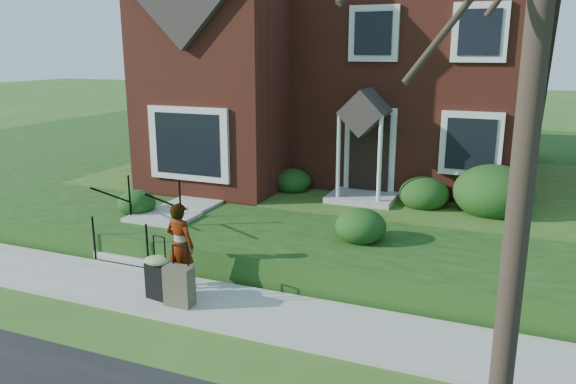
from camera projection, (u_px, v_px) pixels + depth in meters
The scene contains 10 objects.
ground at pixel (209, 305), 9.55m from camera, with size 120.00×120.00×0.00m, color #2D5119.
sidewalk at pixel (209, 303), 9.54m from camera, with size 60.00×1.60×0.08m, color #9E9B93.
terrace at pixel (493, 177), 17.76m from camera, with size 44.00×20.00×0.60m, color #173B10.
walkway at pixel (222, 190), 14.80m from camera, with size 1.20×6.00×0.06m, color #9E9B93.
main_house at pixel (358, 14), 16.94m from camera, with size 10.40×10.20×9.40m.
front_steps at pixel (150, 230), 12.01m from camera, with size 1.40×2.02×1.50m.
foundation_shrubs at pixel (381, 186), 13.19m from camera, with size 10.14×4.39×1.26m.
woman at pixel (180, 245), 9.94m from camera, with size 0.57×0.37×1.56m, color #999999.
suitcase_black at pixel (158, 275), 9.54m from camera, with size 0.51×0.44×1.11m.
suitcase_olive at pixel (179, 286), 9.30m from camera, with size 0.48×0.27×1.03m.
Camera 1 is at (4.60, -7.60, 4.22)m, focal length 35.00 mm.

